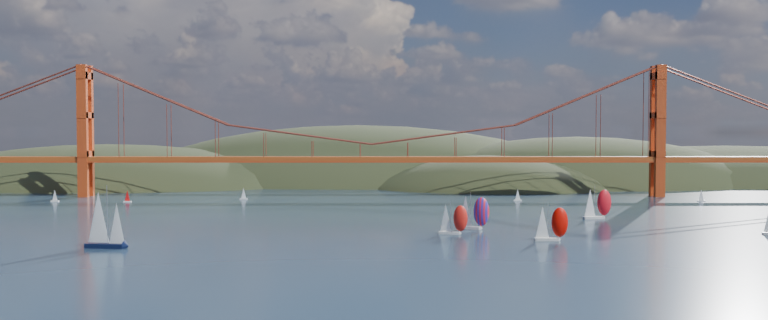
{
  "coord_description": "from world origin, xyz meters",
  "views": [
    {
      "loc": [
        3.5,
        -133.46,
        26.89
      ],
      "look_at": [
        4.58,
        90.0,
        18.67
      ],
      "focal_mm": 35.0,
      "sensor_mm": 36.0,
      "label": 1
    }
  ],
  "objects": [
    {
      "name": "racer_3",
      "position": [
        70.94,
        98.22,
        4.88
      ],
      "size": [
        9.16,
        4.41,
        10.32
      ],
      "rotation": [
        0.0,
        0.0,
        0.15
      ],
      "color": "silver",
      "rests_on": "ground"
    },
    {
      "name": "headlands",
      "position": [
        44.95,
        278.29,
        -12.46
      ],
      "size": [
        725.0,
        225.0,
        96.0
      ],
      "color": "black",
      "rests_on": "ground"
    },
    {
      "name": "distant_boat_4",
      "position": [
        128.71,
        156.58,
        2.41
      ],
      "size": [
        3.0,
        2.0,
        4.7
      ],
      "color": "silver",
      "rests_on": "ground"
    },
    {
      "name": "distant_boat_8",
      "position": [
        57.45,
        158.99,
        2.41
      ],
      "size": [
        3.0,
        2.0,
        4.7
      ],
      "color": "silver",
      "rests_on": "ground"
    },
    {
      "name": "distant_boat_3",
      "position": [
        -51.41,
        165.77,
        2.41
      ],
      "size": [
        3.0,
        2.0,
        4.7
      ],
      "color": "silver",
      "rests_on": "ground"
    },
    {
      "name": "distant_boat_2",
      "position": [
        -94.19,
        154.51,
        2.41
      ],
      "size": [
        3.0,
        2.0,
        4.7
      ],
      "color": "silver",
      "rests_on": "ground"
    },
    {
      "name": "racer_1",
      "position": [
        45.77,
        51.05,
        4.47
      ],
      "size": [
        8.25,
        3.4,
        9.45
      ],
      "rotation": [
        0.0,
        0.0,
        -0.04
      ],
      "color": "silver",
      "rests_on": "ground"
    },
    {
      "name": "distant_boat_1",
      "position": [
        -122.86,
        156.24,
        2.41
      ],
      "size": [
        3.0,
        2.0,
        4.7
      ],
      "color": "silver",
      "rests_on": "ground"
    },
    {
      "name": "ground",
      "position": [
        0.0,
        0.0,
        0.0
      ],
      "size": [
        1200.0,
        1200.0,
        0.0
      ],
      "primitive_type": "plane",
      "color": "black",
      "rests_on": "ground"
    },
    {
      "name": "racer_0",
      "position": [
        22.61,
        63.08,
        4.14
      ],
      "size": [
        7.81,
        4.59,
        8.75
      ],
      "rotation": [
        0.0,
        0.0,
        -0.27
      ],
      "color": "silver",
      "rests_on": "ground"
    },
    {
      "name": "racer_rwb",
      "position": [
        29.21,
        73.16,
        4.86
      ],
      "size": [
        9.16,
        6.53,
        10.27
      ],
      "rotation": [
        0.0,
        0.0,
        -0.44
      ],
      "color": "silver",
      "rests_on": "ground"
    },
    {
      "name": "bridge",
      "position": [
        -1.75,
        180.0,
        32.23
      ],
      "size": [
        552.0,
        12.0,
        55.0
      ],
      "color": "#993E13",
      "rests_on": "ground"
    },
    {
      "name": "sloop_navy",
      "position": [
        -60.88,
        40.05,
        6.45
      ],
      "size": [
        9.68,
        5.9,
        14.6
      ],
      "rotation": [
        0.0,
        0.0,
        -0.14
      ],
      "color": "black",
      "rests_on": "ground"
    }
  ]
}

